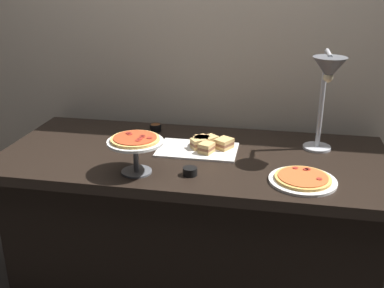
# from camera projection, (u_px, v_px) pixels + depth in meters

# --- Properties ---
(ground_plane) EXTENTS (8.00, 8.00, 0.00)m
(ground_plane) POSITION_uv_depth(u_px,v_px,m) (193.00, 280.00, 2.52)
(ground_plane) COLOR #38332D
(back_wall) EXTENTS (4.40, 0.04, 2.40)m
(back_wall) POSITION_uv_depth(u_px,v_px,m) (210.00, 47.00, 2.54)
(back_wall) COLOR #B7A893
(back_wall) RESTS_ON ground_plane
(buffet_table) EXTENTS (1.90, 0.84, 0.76)m
(buffet_table) POSITION_uv_depth(u_px,v_px,m) (193.00, 220.00, 2.38)
(buffet_table) COLOR black
(buffet_table) RESTS_ON ground_plane
(heat_lamp) EXTENTS (0.15, 0.32, 0.50)m
(heat_lamp) POSITION_uv_depth(u_px,v_px,m) (327.00, 79.00, 2.04)
(heat_lamp) COLOR #B7BABF
(heat_lamp) RESTS_ON buffet_table
(pizza_plate_front) EXTENTS (0.29, 0.29, 0.03)m
(pizza_plate_front) POSITION_uv_depth(u_px,v_px,m) (303.00, 179.00, 1.94)
(pizza_plate_front) COLOR white
(pizza_plate_front) RESTS_ON buffet_table
(pizza_plate_center) EXTENTS (0.25, 0.25, 0.17)m
(pizza_plate_center) POSITION_uv_depth(u_px,v_px,m) (135.00, 144.00, 1.99)
(pizza_plate_center) COLOR #595B60
(pizza_plate_center) RESTS_ON buffet_table
(sandwich_platter) EXTENTS (0.39, 0.25, 0.06)m
(sandwich_platter) POSITION_uv_depth(u_px,v_px,m) (204.00, 146.00, 2.28)
(sandwich_platter) COLOR white
(sandwich_platter) RESTS_ON buffet_table
(sauce_cup_near) EXTENTS (0.06, 0.06, 0.04)m
(sauce_cup_near) POSITION_uv_depth(u_px,v_px,m) (155.00, 127.00, 2.55)
(sauce_cup_near) COLOR black
(sauce_cup_near) RESTS_ON buffet_table
(sauce_cup_far) EXTENTS (0.06, 0.06, 0.04)m
(sauce_cup_far) POSITION_uv_depth(u_px,v_px,m) (190.00, 171.00, 2.00)
(sauce_cup_far) COLOR black
(sauce_cup_far) RESTS_ON buffet_table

